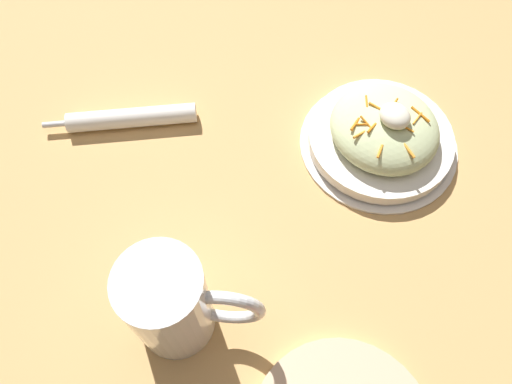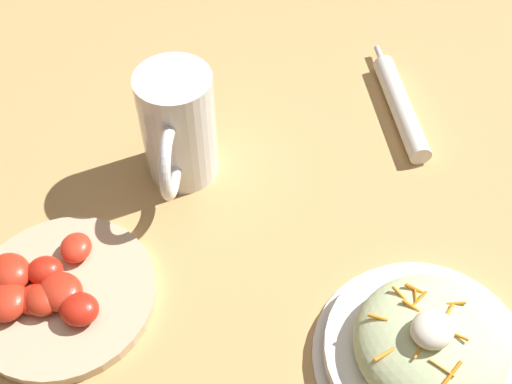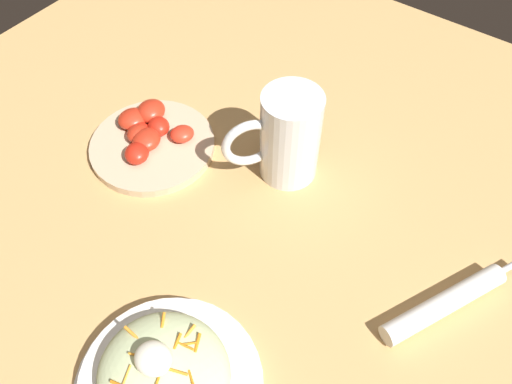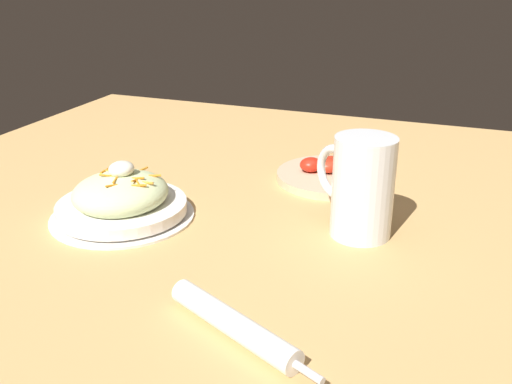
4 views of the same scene
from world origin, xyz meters
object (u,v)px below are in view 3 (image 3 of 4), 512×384
(napkin_roll, at_px, (445,303))
(tomato_plate, at_px, (150,139))
(salad_plate, at_px, (166,378))
(beer_mug, at_px, (288,139))

(napkin_roll, bearing_deg, tomato_plate, -178.78)
(salad_plate, relative_size, beer_mug, 1.50)
(beer_mug, distance_m, napkin_roll, 0.32)
(beer_mug, bearing_deg, salad_plate, -78.25)
(salad_plate, distance_m, beer_mug, 0.38)
(salad_plate, xyz_separation_m, beer_mug, (-0.08, 0.37, 0.04))
(salad_plate, xyz_separation_m, napkin_roll, (0.23, 0.29, -0.01))
(salad_plate, height_order, beer_mug, beer_mug)
(salad_plate, bearing_deg, beer_mug, 101.75)
(napkin_roll, xyz_separation_m, tomato_plate, (-0.51, -0.01, 0.00))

